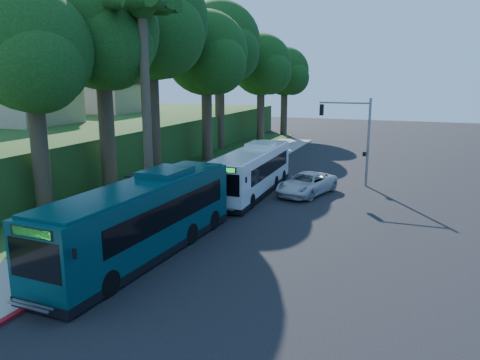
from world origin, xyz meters
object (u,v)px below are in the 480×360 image
at_px(teal_bus, 144,217).
at_px(pickup, 307,184).
at_px(bus_shelter, 151,186).
at_px(white_bus, 253,170).

height_order(teal_bus, pickup, teal_bus).
relative_size(bus_shelter, pickup, 0.55).
bearing_deg(teal_bus, white_bus, 89.19).
xyz_separation_m(white_bus, pickup, (3.86, 1.14, -0.96)).
bearing_deg(teal_bus, pickup, 75.06).
height_order(white_bus, teal_bus, teal_bus).
distance_m(bus_shelter, white_bus, 8.53).
bearing_deg(white_bus, teal_bus, -94.98).
bearing_deg(bus_shelter, teal_bus, -61.07).
relative_size(bus_shelter, white_bus, 0.26).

